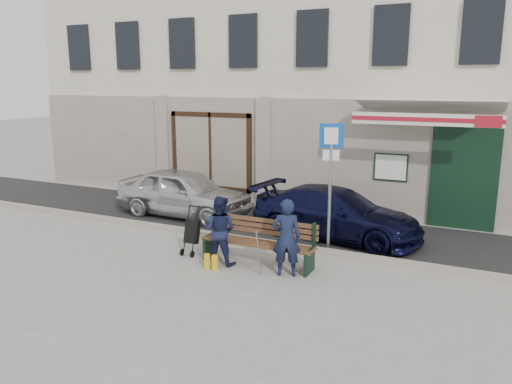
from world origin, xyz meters
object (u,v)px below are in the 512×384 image
Objects in this scene: parking_sign at (331,166)px; bench at (256,242)px; car_silver at (184,193)px; stroller at (192,233)px; car_navy at (336,213)px; man at (286,238)px; woman at (220,230)px.

parking_sign is 1.16× the size of bench.
car_silver is 1.63× the size of bench.
bench is (3.41, -2.53, -0.21)m from car_silver.
stroller is at bearing -178.32° from bench.
stroller is (-1.50, -0.04, 0.01)m from bench.
man is (-0.15, -2.76, 0.16)m from car_navy.
car_navy is (4.36, -0.09, -0.07)m from car_silver.
parking_sign reaches higher than woman.
car_silver reaches higher than stroller.
car_silver is 2.74× the size of woman.
woman is (-1.45, -0.00, -0.04)m from man.
man reaches higher than car_navy.
man is at bearing -8.92° from stroller.
car_silver reaches higher than car_navy.
man is at bearing -21.26° from bench.
bench is at bearing -124.31° from car_silver.
man is (0.80, -0.31, 0.30)m from bench.
car_navy is at bearing -116.28° from man.
parking_sign is 1.85× the size of man.
bench is 1.68× the size of woman.
woman is at bearing 157.22° from car_navy.
car_silver is 4.78m from parking_sign.
parking_sign is 2.68× the size of stroller.
bench is (-1.08, -1.46, -1.43)m from parking_sign.
car_silver reaches higher than bench.
stroller is at bearing -141.20° from car_silver.
stroller is at bearing -29.69° from man.
parking_sign reaches higher than bench.
car_navy is 3.92× the size of stroller.
stroller is at bearing -21.72° from woman.
parking_sign is 2.31m from bench.
woman is at bearing -23.01° from man.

